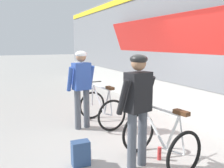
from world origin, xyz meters
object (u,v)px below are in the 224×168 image
(cyclist_near_in_dark, at_px, (138,102))
(bicycle_far_silver, at_px, (101,108))
(backpack_on_platform, at_px, (81,153))
(water_bottle_by_the_backpack, at_px, (89,154))
(train_car, at_px, (219,42))
(water_bottle_near_the_bikes, at_px, (159,153))
(cyclist_far_in_blue, at_px, (82,83))
(bicycle_near_white, at_px, (159,140))

(cyclist_near_in_dark, xyz_separation_m, bicycle_far_silver, (0.27, 2.08, -0.65))
(backpack_on_platform, height_order, water_bottle_by_the_backpack, backpack_on_platform)
(train_car, relative_size, water_bottle_by_the_backpack, 88.22)
(train_car, bearing_deg, water_bottle_near_the_bikes, -151.26)
(backpack_on_platform, relative_size, water_bottle_by_the_backpack, 1.92)
(water_bottle_near_the_bikes, bearing_deg, cyclist_far_in_blue, 108.86)
(cyclist_far_in_blue, distance_m, water_bottle_near_the_bikes, 2.32)
(train_car, bearing_deg, cyclist_far_in_blue, 176.67)
(water_bottle_by_the_backpack, bearing_deg, backpack_on_platform, -150.85)
(bicycle_far_silver, bearing_deg, bicycle_near_white, -87.21)
(water_bottle_near_the_bikes, bearing_deg, water_bottle_by_the_backpack, 155.75)
(cyclist_near_in_dark, xyz_separation_m, water_bottle_near_the_bikes, (0.46, 0.03, -0.94))
(bicycle_far_silver, height_order, backpack_on_platform, bicycle_far_silver)
(water_bottle_by_the_backpack, bearing_deg, bicycle_near_white, -30.68)
(train_car, height_order, water_bottle_near_the_bikes, train_car)
(train_car, xyz_separation_m, bicycle_near_white, (-3.33, -1.88, -1.56))
(bicycle_near_white, relative_size, water_bottle_by_the_backpack, 5.57)
(cyclist_near_in_dark, relative_size, water_bottle_by_the_backpack, 8.48)
(cyclist_near_in_dark, bearing_deg, cyclist_far_in_blue, 96.32)
(cyclist_far_in_blue, height_order, water_bottle_by_the_backpack, cyclist_far_in_blue)
(water_bottle_near_the_bikes, bearing_deg, cyclist_near_in_dark, -175.93)
(cyclist_near_in_dark, distance_m, water_bottle_near_the_bikes, 1.05)
(bicycle_far_silver, distance_m, backpack_on_platform, 1.98)
(cyclist_near_in_dark, relative_size, bicycle_far_silver, 1.56)
(cyclist_far_in_blue, bearing_deg, water_bottle_by_the_backpack, -104.08)
(backpack_on_platform, bearing_deg, bicycle_far_silver, 60.10)
(water_bottle_by_the_backpack, bearing_deg, cyclist_near_in_dark, -40.18)
(cyclist_far_in_blue, bearing_deg, cyclist_near_in_dark, -83.68)
(train_car, height_order, cyclist_near_in_dark, train_car)
(cyclist_near_in_dark, xyz_separation_m, bicycle_near_white, (0.37, -0.07, -0.65))
(train_car, height_order, bicycle_far_silver, train_car)
(cyclist_far_in_blue, relative_size, backpack_on_platform, 4.40)
(cyclist_far_in_blue, relative_size, water_bottle_near_the_bikes, 8.06)
(cyclist_near_in_dark, distance_m, water_bottle_by_the_backpack, 1.24)
(water_bottle_by_the_backpack, bearing_deg, train_car, 16.75)
(cyclist_far_in_blue, height_order, water_bottle_near_the_bikes, cyclist_far_in_blue)
(cyclist_near_in_dark, relative_size, water_bottle_near_the_bikes, 8.06)
(bicycle_near_white, height_order, backpack_on_platform, bicycle_near_white)
(cyclist_far_in_blue, bearing_deg, water_bottle_near_the_bikes, -71.14)
(bicycle_far_silver, xyz_separation_m, water_bottle_by_the_backpack, (-0.87, -1.56, -0.30))
(train_car, xyz_separation_m, water_bottle_near_the_bikes, (-3.24, -1.78, -1.86))
(backpack_on_platform, distance_m, water_bottle_by_the_backpack, 0.22)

